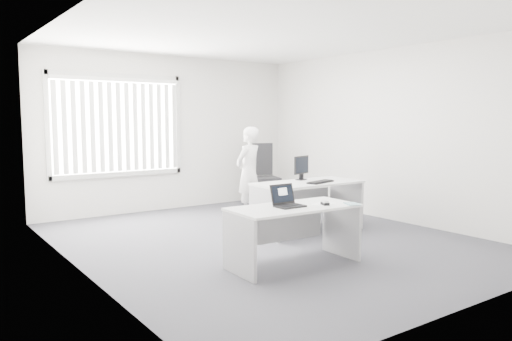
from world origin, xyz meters
TOP-DOWN VIEW (x-y plane):
  - ground at (0.00, 0.00)m, footprint 6.00×6.00m
  - wall_back at (0.00, 3.00)m, footprint 5.00×0.02m
  - wall_front at (0.00, -3.00)m, footprint 5.00×0.02m
  - wall_left at (-2.50, 0.00)m, footprint 0.02×6.00m
  - wall_right at (2.50, 0.00)m, footprint 0.02×6.00m
  - ceiling at (0.00, 0.00)m, footprint 5.00×6.00m
  - window at (-1.00, 2.96)m, footprint 2.32×0.06m
  - blinds at (-1.00, 2.90)m, footprint 2.20×0.10m
  - desk_near at (-0.45, -1.11)m, footprint 1.51×0.75m
  - desk_far at (0.81, 0.10)m, footprint 1.63×0.78m
  - office_chair at (1.57, 2.26)m, footprint 0.84×0.84m
  - person at (0.69, 1.46)m, footprint 0.65×0.53m
  - laptop at (-0.52, -1.13)m, footprint 0.32×0.28m
  - paper_sheet at (-0.08, -1.18)m, footprint 0.32×0.28m
  - mouse at (-0.12, -1.26)m, footprint 0.10×0.13m
  - booklet at (0.18, -1.40)m, footprint 0.20×0.23m
  - keyboard at (0.90, -0.08)m, footprint 0.51×0.28m
  - monitor at (0.89, 0.34)m, footprint 0.38×0.21m

SIDE VIEW (x-z plane):
  - ground at x=0.00m, z-range 0.00..0.00m
  - office_chair at x=1.57m, z-range -0.23..0.97m
  - desk_near at x=-0.45m, z-range 0.15..0.83m
  - desk_far at x=0.81m, z-range 0.16..0.90m
  - paper_sheet at x=-0.08m, z-range 0.68..0.68m
  - booklet at x=0.18m, z-range 0.68..0.69m
  - mouse at x=-0.12m, z-range 0.68..0.73m
  - keyboard at x=0.90m, z-range 0.74..0.76m
  - person at x=0.69m, z-range 0.00..1.53m
  - laptop at x=-0.52m, z-range 0.68..0.93m
  - monitor at x=0.89m, z-range 0.74..1.10m
  - wall_back at x=0.00m, z-range 0.00..2.80m
  - wall_front at x=0.00m, z-range 0.00..2.80m
  - wall_left at x=-2.50m, z-range 0.00..2.80m
  - wall_right at x=2.50m, z-range 0.00..2.80m
  - blinds at x=-1.00m, z-range 0.77..2.27m
  - window at x=-1.00m, z-range 0.67..2.43m
  - ceiling at x=0.00m, z-range 2.79..2.81m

